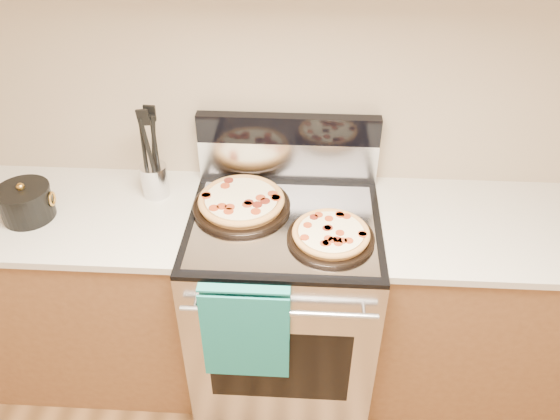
# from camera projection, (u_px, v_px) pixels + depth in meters

# --- Properties ---
(wall_back) EXTENTS (4.00, 0.00, 4.00)m
(wall_back) POSITION_uv_depth(u_px,v_px,m) (289.00, 82.00, 2.17)
(wall_back) COLOR tan
(wall_back) RESTS_ON ground
(range_body) EXTENTS (0.76, 0.68, 0.90)m
(range_body) POSITION_uv_depth(u_px,v_px,m) (284.00, 304.00, 2.43)
(range_body) COLOR #B7B7BC
(range_body) RESTS_ON ground
(oven_window) EXTENTS (0.56, 0.01, 0.40)m
(oven_window) POSITION_uv_depth(u_px,v_px,m) (279.00, 366.00, 2.16)
(oven_window) COLOR black
(oven_window) RESTS_ON range_body
(cooktop) EXTENTS (0.76, 0.68, 0.02)m
(cooktop) POSITION_uv_depth(u_px,v_px,m) (284.00, 223.00, 2.15)
(cooktop) COLOR black
(cooktop) RESTS_ON range_body
(backsplash_lower) EXTENTS (0.76, 0.06, 0.18)m
(backsplash_lower) POSITION_uv_depth(u_px,v_px,m) (288.00, 160.00, 2.34)
(backsplash_lower) COLOR silver
(backsplash_lower) RESTS_ON cooktop
(backsplash_upper) EXTENTS (0.76, 0.06, 0.12)m
(backsplash_upper) POSITION_uv_depth(u_px,v_px,m) (288.00, 129.00, 2.25)
(backsplash_upper) COLOR black
(backsplash_upper) RESTS_ON backsplash_lower
(oven_handle) EXTENTS (0.70, 0.03, 0.03)m
(oven_handle) POSITION_uv_depth(u_px,v_px,m) (279.00, 313.00, 1.92)
(oven_handle) COLOR silver
(oven_handle) RESTS_ON range_body
(dish_towel) EXTENTS (0.32, 0.05, 0.42)m
(dish_towel) POSITION_uv_depth(u_px,v_px,m) (246.00, 330.00, 1.98)
(dish_towel) COLOR teal
(dish_towel) RESTS_ON oven_handle
(foil_sheet) EXTENTS (0.70, 0.55, 0.01)m
(foil_sheet) POSITION_uv_depth(u_px,v_px,m) (284.00, 225.00, 2.12)
(foil_sheet) COLOR gray
(foil_sheet) RESTS_ON cooktop
(cabinet_left) EXTENTS (1.00, 0.62, 0.88)m
(cabinet_left) POSITION_uv_depth(u_px,v_px,m) (92.00, 293.00, 2.50)
(cabinet_left) COLOR brown
(cabinet_left) RESTS_ON ground
(countertop_left) EXTENTS (1.02, 0.64, 0.03)m
(countertop_left) POSITION_uv_depth(u_px,v_px,m) (69.00, 213.00, 2.22)
(countertop_left) COLOR beige
(countertop_left) RESTS_ON cabinet_left
(cabinet_right) EXTENTS (1.00, 0.62, 0.88)m
(cabinet_right) POSITION_uv_depth(u_px,v_px,m) (482.00, 309.00, 2.42)
(cabinet_right) COLOR brown
(cabinet_right) RESTS_ON ground
(countertop_right) EXTENTS (1.02, 0.64, 0.03)m
(countertop_right) POSITION_uv_depth(u_px,v_px,m) (508.00, 229.00, 2.14)
(countertop_right) COLOR beige
(countertop_right) RESTS_ON cabinet_right
(pepperoni_pizza_back) EXTENTS (0.51, 0.51, 0.05)m
(pepperoni_pizza_back) POSITION_uv_depth(u_px,v_px,m) (242.00, 202.00, 2.19)
(pepperoni_pizza_back) COLOR #BD7B39
(pepperoni_pizza_back) RESTS_ON foil_sheet
(pepperoni_pizza_front) EXTENTS (0.35, 0.35, 0.04)m
(pepperoni_pizza_front) POSITION_uv_depth(u_px,v_px,m) (331.00, 235.00, 2.03)
(pepperoni_pizza_front) COLOR #BD7B39
(pepperoni_pizza_front) RESTS_ON foil_sheet
(utensil_crock) EXTENTS (0.13, 0.13, 0.14)m
(utensil_crock) POSITION_uv_depth(u_px,v_px,m) (155.00, 180.00, 2.27)
(utensil_crock) COLOR silver
(utensil_crock) RESTS_ON countertop_left
(saucepan) EXTENTS (0.22, 0.22, 0.12)m
(saucepan) POSITION_uv_depth(u_px,v_px,m) (26.00, 204.00, 2.15)
(saucepan) COLOR black
(saucepan) RESTS_ON countertop_left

